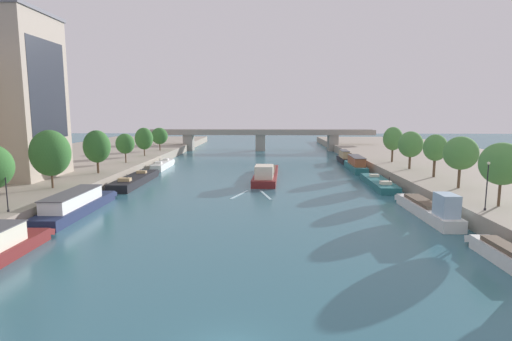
{
  "coord_description": "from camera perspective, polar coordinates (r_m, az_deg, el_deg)",
  "views": [
    {
      "loc": [
        1.69,
        -17.26,
        11.24
      ],
      "look_at": [
        0.0,
        50.12,
        1.51
      ],
      "focal_mm": 28.34,
      "sensor_mm": 36.0,
      "label": 1
    }
  ],
  "objects": [
    {
      "name": "barge_midriver",
      "position": [
        68.25,
        1.42,
        -0.49
      ],
      "size": [
        4.67,
        20.4,
        3.11
      ],
      "color": "maroon",
      "rests_on": "ground"
    },
    {
      "name": "tree_right_far",
      "position": [
        63.91,
        23.99,
        2.95
      ],
      "size": [
        3.38,
        3.38,
        6.22
      ],
      "color": "brown",
      "rests_on": "quay_right"
    },
    {
      "name": "tree_right_third",
      "position": [
        55.79,
        26.93,
        2.19
      ],
      "size": [
        4.1,
        4.1,
        6.44
      ],
      "color": "brown",
      "rests_on": "quay_right"
    },
    {
      "name": "moored_boat_right_far",
      "position": [
        80.95,
        13.91,
        0.84
      ],
      "size": [
        2.98,
        14.2,
        2.86
      ],
      "color": "#23666B",
      "rests_on": "ground"
    },
    {
      "name": "lamppost_right_bank",
      "position": [
        44.41,
        29.82,
        -1.65
      ],
      "size": [
        0.28,
        0.28,
        4.72
      ],
      "color": "black",
      "rests_on": "quay_right"
    },
    {
      "name": "quay_right",
      "position": [
        82.13,
        28.71,
        -0.0
      ],
      "size": [
        36.0,
        170.0,
        1.89
      ],
      "primitive_type": "cube",
      "color": "gray",
      "rests_on": "ground"
    },
    {
      "name": "moored_boat_left_end",
      "position": [
        49.48,
        -24.09,
        -4.37
      ],
      "size": [
        3.17,
        15.96,
        2.57
      ],
      "color": "#1E284C",
      "rests_on": "ground"
    },
    {
      "name": "moored_boat_left_gap_after",
      "position": [
        84.23,
        -12.98,
        0.8
      ],
      "size": [
        2.32,
        12.74,
        2.4
      ],
      "color": "silver",
      "rests_on": "ground"
    },
    {
      "name": "wake_behind_barge",
      "position": [
        55.58,
        -0.5,
        -3.44
      ],
      "size": [
        5.59,
        6.04,
        0.03
      ],
      "color": "#A5D1DB",
      "rests_on": "ground"
    },
    {
      "name": "tree_left_far",
      "position": [
        90.49,
        -15.54,
        4.36
      ],
      "size": [
        3.84,
        3.84,
        6.08
      ],
      "color": "brown",
      "rests_on": "quay_left"
    },
    {
      "name": "moored_boat_right_upstream",
      "position": [
        64.8,
        16.9,
        -1.66
      ],
      "size": [
        3.34,
        15.09,
        2.11
      ],
      "color": "#23666B",
      "rests_on": "ground"
    },
    {
      "name": "bridge_far",
      "position": [
        119.64,
        0.63,
        4.74
      ],
      "size": [
        66.7,
        4.4,
        6.17
      ],
      "color": "gray",
      "rests_on": "ground"
    },
    {
      "name": "tree_left_second",
      "position": [
        79.2,
        -17.99,
        3.62
      ],
      "size": [
        3.44,
        3.44,
        5.44
      ],
      "color": "brown",
      "rests_on": "quay_left"
    },
    {
      "name": "tree_left_nearest",
      "position": [
        55.91,
        -27.04,
        2.21
      ],
      "size": [
        4.78,
        4.78,
        7.21
      ],
      "color": "brown",
      "rests_on": "quay_left"
    },
    {
      "name": "moored_boat_left_near",
      "position": [
        66.83,
        -16.67,
        -1.27
      ],
      "size": [
        3.32,
        16.83,
        2.31
      ],
      "color": "black",
      "rests_on": "ground"
    },
    {
      "name": "tree_right_midway",
      "position": [
        80.71,
        18.78,
        4.27
      ],
      "size": [
        3.66,
        3.66,
        6.62
      ],
      "color": "brown",
      "rests_on": "quay_right"
    },
    {
      "name": "tree_left_end_of_row",
      "position": [
        66.84,
        -21.55,
        3.17
      ],
      "size": [
        4.05,
        4.05,
        6.64
      ],
      "color": "brown",
      "rests_on": "quay_left"
    },
    {
      "name": "moored_boat_right_downstream",
      "position": [
        93.8,
        12.29,
        1.85
      ],
      "size": [
        2.2,
        10.27,
        2.77
      ],
      "color": "black",
      "rests_on": "ground"
    },
    {
      "name": "tree_right_nearest",
      "position": [
        71.56,
        20.99,
        3.46
      ],
      "size": [
        3.99,
        3.99,
        6.26
      ],
      "color": "brown",
      "rests_on": "quay_right"
    },
    {
      "name": "tree_right_by_lamp",
      "position": [
        46.77,
        31.39,
        0.81
      ],
      "size": [
        4.22,
        4.22,
        6.42
      ],
      "color": "brown",
      "rests_on": "quay_right"
    },
    {
      "name": "moored_boat_right_lone",
      "position": [
        47.35,
        23.25,
        -4.96
      ],
      "size": [
        2.48,
        14.1,
        3.39
      ],
      "color": "silver",
      "rests_on": "ground"
    },
    {
      "name": "tree_left_midway",
      "position": [
        102.61,
        -13.46,
        4.76
      ],
      "size": [
        3.97,
        3.97,
        5.59
      ],
      "color": "brown",
      "rests_on": "quay_left"
    },
    {
      "name": "lamppost_left_bank",
      "position": [
        44.69,
        -31.79,
        -2.11
      ],
      "size": [
        0.28,
        0.28,
        4.16
      ],
      "color": "black",
      "rests_on": "quay_left"
    },
    {
      "name": "quay_left",
      "position": [
        83.74,
        -27.92,
        0.19
      ],
      "size": [
        36.0,
        170.0,
        1.89
      ],
      "primitive_type": "cube",
      "color": "gray",
      "rests_on": "ground"
    }
  ]
}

